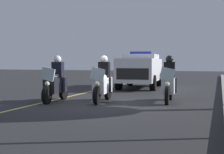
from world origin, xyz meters
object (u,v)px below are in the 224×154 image
Objects in this scene: police_motorcycle_lead_right at (103,83)px; police_motorcycle_trailing at (169,83)px; police_motorcycle_lead_left at (56,83)px; police_suv at (141,69)px.

police_motorcycle_lead_right is 1.00× the size of police_motorcycle_trailing.
police_motorcycle_lead_left is 7.32m from police_suv.
police_motorcycle_lead_left and police_motorcycle_trailing have the same top height.
police_motorcycle_trailing is 0.43× the size of police_suv.
police_motorcycle_lead_right is 2.42m from police_motorcycle_trailing.
police_motorcycle_lead_left is 1.00× the size of police_motorcycle_lead_right.
police_suv reaches higher than police_motorcycle_trailing.
police_motorcycle_lead_right is at bearing 105.40° from police_motorcycle_lead_left.
police_suv reaches higher than police_motorcycle_lead_right.
police_motorcycle_lead_right is at bearing -73.98° from police_motorcycle_trailing.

